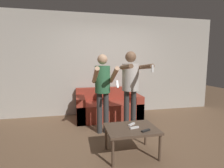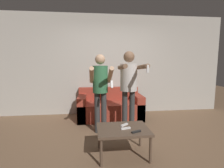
{
  "view_description": "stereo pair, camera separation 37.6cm",
  "coord_description": "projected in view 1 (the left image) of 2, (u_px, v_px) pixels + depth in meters",
  "views": [
    {
      "loc": [
        -0.9,
        -2.93,
        1.44
      ],
      "look_at": [
        -0.06,
        0.89,
        0.94
      ],
      "focal_mm": 28.0,
      "sensor_mm": 36.0,
      "label": 1
    },
    {
      "loc": [
        -0.53,
        -2.99,
        1.44
      ],
      "look_at": [
        -0.06,
        0.89,
        0.94
      ],
      "focal_mm": 28.0,
      "sensor_mm": 36.0,
      "label": 2
    }
  ],
  "objects": [
    {
      "name": "ground_plane",
      "position": [
        126.0,
        140.0,
        3.22
      ],
      "size": [
        14.0,
        14.0,
        0.0
      ],
      "primitive_type": "plane",
      "color": "brown"
    },
    {
      "name": "wall_back",
      "position": [
        107.0,
        65.0,
        4.82
      ],
      "size": [
        6.4,
        0.06,
        2.7
      ],
      "color": "#B7B2A8",
      "rests_on": "ground_plane"
    },
    {
      "name": "couch",
      "position": [
        108.0,
        107.0,
        4.48
      ],
      "size": [
        1.6,
        0.87,
        0.75
      ],
      "color": "#9E3828",
      "rests_on": "ground_plane"
    },
    {
      "name": "person_standing_left",
      "position": [
        103.0,
        85.0,
        3.43
      ],
      "size": [
        0.42,
        0.71,
        1.58
      ],
      "color": "#383838",
      "rests_on": "ground_plane"
    },
    {
      "name": "person_standing_right",
      "position": [
        131.0,
        81.0,
        3.54
      ],
      "size": [
        0.46,
        0.8,
        1.65
      ],
      "color": "#383838",
      "rests_on": "ground_plane"
    },
    {
      "name": "coffee_table",
      "position": [
        131.0,
        131.0,
        2.68
      ],
      "size": [
        0.78,
        0.6,
        0.43
      ],
      "color": "brown",
      "rests_on": "ground_plane"
    },
    {
      "name": "remote_near",
      "position": [
        146.0,
        131.0,
        2.53
      ],
      "size": [
        0.15,
        0.09,
        0.02
      ],
      "color": "black",
      "rests_on": "coffee_table"
    },
    {
      "name": "remote_mid",
      "position": [
        134.0,
        128.0,
        2.65
      ],
      "size": [
        0.15,
        0.07,
        0.02
      ],
      "color": "white",
      "rests_on": "coffee_table"
    },
    {
      "name": "remote_far",
      "position": [
        132.0,
        124.0,
        2.79
      ],
      "size": [
        0.14,
        0.12,
        0.02
      ],
      "color": "white",
      "rests_on": "coffee_table"
    }
  ]
}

